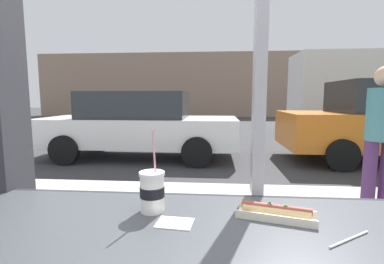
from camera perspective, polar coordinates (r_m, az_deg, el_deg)
name	(u,v)px	position (r m, az deg, el deg)	size (l,w,h in m)	color
ground_plane	(220,141)	(9.26, 5.79, -1.91)	(60.00, 60.00, 0.00)	#38383A
sidewalk_strip	(232,231)	(3.07, 8.18, -19.40)	(16.00, 2.80, 0.13)	#B2ADA3
building_facade_far	(218,85)	(21.81, 5.24, 9.55)	(28.00, 1.20, 4.82)	gray
soda_cup_left	(152,191)	(1.07, -8.14, -11.82)	(0.09, 0.09, 0.31)	white
hotdog_tray_near	(276,212)	(1.06, 16.74, -15.37)	(0.28, 0.15, 0.05)	beige
loose_straw	(349,239)	(1.00, 29.44, -18.52)	(0.01, 0.01, 0.19)	white
napkin_wrapper	(175,223)	(0.99, -3.55, -18.07)	(0.12, 0.09, 0.00)	white
parked_car_white	(139,124)	(6.76, -10.81, 1.63)	(4.58, 1.92, 1.57)	silver
box_truck	(368,91)	(13.52, 32.33, 7.12)	(6.30, 2.44, 3.21)	silver
pedestrian	(381,132)	(3.61, 34.22, 0.01)	(0.32, 0.32, 1.63)	#472855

